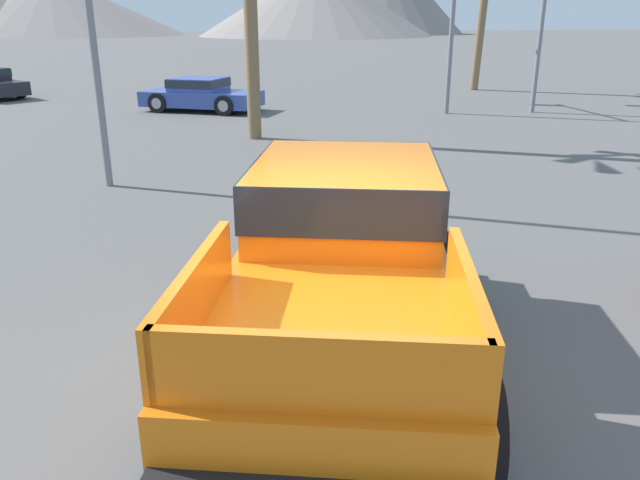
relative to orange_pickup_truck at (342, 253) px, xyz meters
name	(u,v)px	position (x,y,z in m)	size (l,w,h in m)	color
ground_plane	(315,388)	(-0.37, -0.67, -1.01)	(320.00, 320.00, 0.00)	#5B5956
orange_pickup_truck	(342,253)	(0.00, 0.00, 0.00)	(3.27, 5.38, 1.77)	orange
parked_car_blue	(201,94)	(-1.35, 17.42, -0.42)	(4.44, 3.46, 1.14)	#334C9E
traffic_light_crosswalk	(435,1)	(6.99, 17.00, 2.66)	(0.38, 4.37, 5.18)	slate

